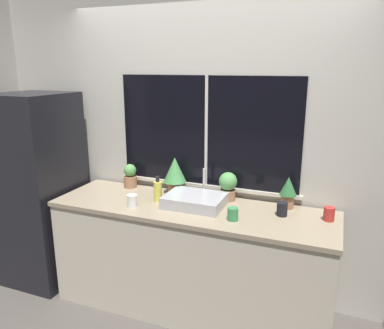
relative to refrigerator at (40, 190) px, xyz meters
name	(u,v)px	position (x,y,z in m)	size (l,w,h in m)	color
wall_back	(208,144)	(1.49, 0.45, 0.46)	(8.00, 0.09, 2.70)	#BCB7AD
wall_left	(72,120)	(-0.58, 1.22, 0.46)	(0.06, 7.00, 2.70)	#BCB7AD
counter	(191,258)	(1.49, 0.05, -0.43)	(2.28, 0.68, 0.91)	beige
refrigerator	(40,190)	(0.00, 0.00, 0.00)	(0.61, 0.68, 1.77)	black
sink	(195,200)	(1.51, 0.09, 0.07)	(0.47, 0.41, 0.26)	#ADADB2
potted_plant_far_left	(130,176)	(0.78, 0.31, 0.13)	(0.12, 0.12, 0.22)	#9E6B4C
potted_plant_center_left	(175,173)	(1.24, 0.31, 0.21)	(0.20, 0.20, 0.32)	#9E6B4C
potted_plant_center_right	(228,185)	(1.72, 0.31, 0.15)	(0.15, 0.15, 0.24)	#9E6B4C
potted_plant_far_right	(288,191)	(2.21, 0.31, 0.17)	(0.13, 0.13, 0.26)	#9E6B4C
soap_bottle	(158,191)	(1.19, 0.07, 0.12)	(0.07, 0.07, 0.21)	#DBD14C
mug_black	(282,209)	(2.19, 0.13, 0.08)	(0.08, 0.08, 0.10)	black
mug_white	(132,201)	(1.06, -0.12, 0.08)	(0.08, 0.08, 0.10)	white
mug_red	(329,214)	(2.52, 0.17, 0.08)	(0.08, 0.08, 0.10)	#B72D28
mug_green	(233,214)	(1.87, -0.08, 0.07)	(0.08, 0.08, 0.10)	#38844C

